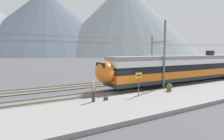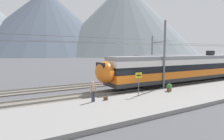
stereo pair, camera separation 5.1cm
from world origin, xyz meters
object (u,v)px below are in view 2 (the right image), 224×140
(handbag_beside_passenger, at_px, (106,98))
(potted_plant_platform_edge, at_px, (169,87))
(catenary_mast_far_side, at_px, (153,56))
(platform_sign, at_px, (139,79))
(train_far_track, at_px, (196,63))
(passenger_walking, at_px, (93,90))
(catenary_mast_mid, at_px, (164,55))
(train_near_platform, at_px, (189,67))

(handbag_beside_passenger, relative_size, potted_plant_platform_edge, 0.50)
(catenary_mast_far_side, bearing_deg, platform_sign, -136.60)
(train_far_track, height_order, catenary_mast_far_side, catenary_mast_far_side)
(passenger_walking, bearing_deg, train_far_track, 18.86)
(train_far_track, distance_m, platform_sign, 21.82)
(catenary_mast_far_side, height_order, handbag_beside_passenger, catenary_mast_far_side)
(passenger_walking, bearing_deg, catenary_mast_mid, 10.06)
(train_near_platform, xyz_separation_m, catenary_mast_mid, (-6.43, -1.49, 1.81))
(catenary_mast_mid, relative_size, passenger_walking, 23.19)
(catenary_mast_mid, relative_size, catenary_mast_far_side, 1.00)
(train_near_platform, xyz_separation_m, catenary_mast_far_side, (-0.33, 7.08, 1.51))
(passenger_walking, relative_size, handbag_beside_passenger, 4.21)
(train_near_platform, relative_size, platform_sign, 12.86)
(platform_sign, height_order, handbag_beside_passenger, platform_sign)
(train_near_platform, xyz_separation_m, train_far_track, (8.60, 5.19, 0.00))
(platform_sign, xyz_separation_m, potted_plant_platform_edge, (4.01, 0.05, -1.15))
(catenary_mast_mid, xyz_separation_m, catenary_mast_far_side, (6.10, 8.57, -0.30))
(train_near_platform, bearing_deg, catenary_mast_far_side, 92.68)
(train_far_track, xyz_separation_m, handbag_beside_passenger, (-23.35, -8.42, -1.77))
(passenger_walking, xyz_separation_m, handbag_beside_passenger, (1.11, -0.07, -0.80))
(passenger_walking, bearing_deg, handbag_beside_passenger, -3.50)
(potted_plant_platform_edge, bearing_deg, handbag_beside_passenger, 178.79)
(platform_sign, bearing_deg, catenary_mast_far_side, 43.40)
(train_near_platform, height_order, handbag_beside_passenger, train_near_platform)
(platform_sign, xyz_separation_m, handbag_beside_passenger, (-3.30, 0.20, -1.45))
(train_far_track, distance_m, handbag_beside_passenger, 24.89)
(train_far_track, distance_m, passenger_walking, 25.87)
(catenary_mast_mid, bearing_deg, handbag_beside_passenger, -168.18)
(catenary_mast_far_side, distance_m, potted_plant_platform_edge, 13.00)
(train_near_platform, height_order, catenary_mast_far_side, catenary_mast_far_side)
(potted_plant_platform_edge, bearing_deg, train_near_platform, 24.47)
(train_far_track, bearing_deg, catenary_mast_mid, -156.03)
(catenary_mast_mid, bearing_deg, potted_plant_platform_edge, -117.99)
(catenary_mast_far_side, bearing_deg, potted_plant_platform_edge, -124.19)
(catenary_mast_far_side, xyz_separation_m, handbag_beside_passenger, (-14.42, -10.31, -3.28))
(catenary_mast_far_side, xyz_separation_m, potted_plant_platform_edge, (-7.11, -10.46, -2.98))
(catenary_mast_mid, distance_m, passenger_walking, 9.97)
(platform_sign, bearing_deg, handbag_beside_passenger, 176.52)
(platform_sign, relative_size, handbag_beside_passenger, 5.40)
(train_near_platform, bearing_deg, catenary_mast_mid, -166.95)
(passenger_walking, bearing_deg, catenary_mast_far_side, 33.40)
(catenary_mast_mid, xyz_separation_m, handbag_beside_passenger, (-8.32, -1.74, -3.58))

